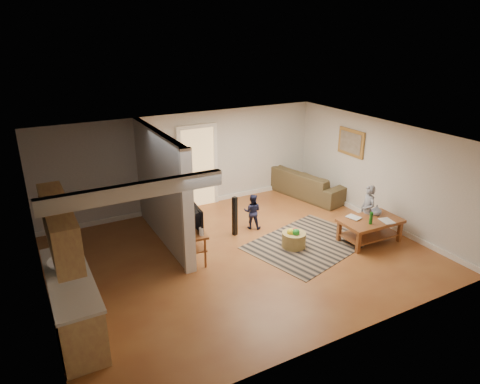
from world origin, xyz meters
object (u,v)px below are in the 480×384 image
(toddler, at_px, (252,228))
(speaker_left, at_px, (235,216))
(sofa, at_px, (306,194))
(toy_basket, at_px, (294,239))
(tv_console, at_px, (192,230))
(speaker_right, at_px, (172,217))
(coffee_table, at_px, (371,224))
(child, at_px, (365,233))

(toddler, bearing_deg, speaker_left, 48.93)
(sofa, distance_m, speaker_left, 3.29)
(toy_basket, bearing_deg, tv_console, 163.70)
(speaker_right, bearing_deg, toddler, -33.47)
(sofa, bearing_deg, speaker_right, 87.63)
(coffee_table, xyz_separation_m, toy_basket, (-1.66, 0.57, -0.22))
(speaker_left, distance_m, toddler, 0.72)
(coffee_table, height_order, speaker_left, speaker_left)
(speaker_left, bearing_deg, speaker_right, 138.26)
(tv_console, distance_m, speaker_left, 1.36)
(coffee_table, relative_size, speaker_right, 1.30)
(coffee_table, relative_size, child, 1.16)
(sofa, distance_m, speaker_right, 4.41)
(toddler, bearing_deg, speaker_right, 24.92)
(child, bearing_deg, sofa, -173.54)
(speaker_right, distance_m, toddler, 1.95)
(tv_console, bearing_deg, toy_basket, -9.67)
(coffee_table, relative_size, speaker_left, 1.47)
(speaker_left, bearing_deg, child, -48.56)
(speaker_left, bearing_deg, tv_console, -178.84)
(tv_console, xyz_separation_m, child, (3.94, -0.88, -0.62))
(tv_console, bearing_deg, toddler, 26.13)
(child, xyz_separation_m, toddler, (-2.16, 1.51, 0.00))
(coffee_table, distance_m, toddler, 2.71)
(tv_console, height_order, toddler, tv_console)
(sofa, bearing_deg, toddler, 102.68)
(speaker_right, relative_size, child, 0.89)
(child, bearing_deg, toddler, -112.19)
(coffee_table, bearing_deg, tv_console, 162.56)
(coffee_table, xyz_separation_m, toddler, (-1.97, 1.81, -0.41))
(coffee_table, distance_m, child, 0.54)
(toy_basket, bearing_deg, child, -8.17)
(tv_console, bearing_deg, coffee_table, -10.82)
(speaker_left, height_order, toddler, speaker_left)
(child, relative_size, toddler, 1.38)
(toddler, bearing_deg, child, -178.60)
(speaker_left, distance_m, toy_basket, 1.44)
(sofa, relative_size, toy_basket, 4.83)
(coffee_table, relative_size, tv_console, 1.21)
(toddler, bearing_deg, toy_basket, 140.73)
(sofa, height_order, toddler, toddler)
(speaker_left, bearing_deg, toy_basket, -74.21)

